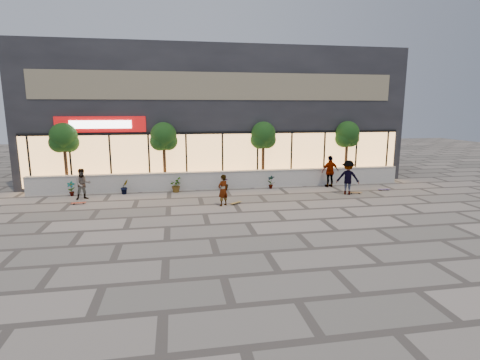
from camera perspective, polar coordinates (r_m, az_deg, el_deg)
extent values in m
plane|color=gray|center=(15.70, 1.08, -6.53)|extent=(80.00, 80.00, 0.00)
cube|color=silver|center=(22.29, -2.34, -0.01)|extent=(22.00, 0.35, 1.00)
cube|color=#B2AFA8|center=(22.20, -2.35, 1.31)|extent=(22.00, 0.42, 0.04)
cube|color=black|center=(27.36, -3.95, 9.88)|extent=(24.00, 9.00, 8.50)
cube|color=#FFB566|center=(23.06, -2.69, 3.37)|extent=(23.04, 0.05, 3.00)
cube|color=black|center=(22.88, -2.71, 7.21)|extent=(23.04, 0.08, 0.15)
cube|color=#B90D0E|center=(23.03, -20.44, 7.95)|extent=(5.00, 0.10, 0.90)
cube|color=white|center=(22.96, -20.48, 7.94)|extent=(3.40, 0.06, 0.45)
cube|color=brown|center=(22.91, -2.79, 14.10)|extent=(21.60, 0.05, 1.60)
imported|color=#193B13|center=(22.31, -24.33, -1.21)|extent=(0.43, 0.29, 0.81)
imported|color=#193B13|center=(21.77, -17.18, -1.01)|extent=(0.57, 0.57, 0.81)
imported|color=#193B13|center=(21.59, -9.80, -0.77)|extent=(0.68, 0.77, 0.81)
imported|color=#193B13|center=(21.76, -2.41, -0.53)|extent=(0.64, 0.64, 0.81)
imported|color=#193B13|center=(22.29, 4.74, -0.28)|extent=(0.46, 0.35, 0.81)
cylinder|color=#442C18|center=(23.43, -25.01, 2.29)|extent=(0.18, 0.18, 3.24)
sphere|color=#193B13|center=(23.28, -25.31, 6.06)|extent=(1.50, 1.50, 1.50)
sphere|color=#193B13|center=(23.33, -25.86, 5.13)|extent=(1.10, 1.10, 1.10)
sphere|color=#193B13|center=(23.29, -24.61, 5.22)|extent=(1.10, 1.10, 1.10)
cylinder|color=#442C18|center=(22.62, -11.43, 2.82)|extent=(0.18, 0.18, 3.24)
sphere|color=#193B13|center=(22.47, -11.58, 6.73)|extent=(1.50, 1.50, 1.50)
sphere|color=#193B13|center=(22.45, -12.19, 5.78)|extent=(1.10, 1.10, 1.10)
sphere|color=#193B13|center=(22.54, -10.90, 5.85)|extent=(1.10, 1.10, 1.10)
cylinder|color=#442C18|center=(23.25, 3.54, 3.22)|extent=(0.18, 0.18, 3.24)
sphere|color=#193B13|center=(23.09, 3.58, 7.03)|extent=(1.50, 1.50, 1.50)
sphere|color=#193B13|center=(23.01, 2.99, 6.13)|extent=(1.10, 1.10, 1.10)
sphere|color=#193B13|center=(23.23, 4.14, 6.16)|extent=(1.10, 1.10, 1.10)
cylinder|color=#442C18|center=(25.09, 15.87, 3.39)|extent=(0.18, 0.18, 3.24)
sphere|color=#193B13|center=(24.95, 16.05, 6.92)|extent=(1.50, 1.50, 1.50)
sphere|color=#193B13|center=(24.82, 15.54, 6.09)|extent=(1.10, 1.10, 1.10)
sphere|color=#193B13|center=(25.13, 16.47, 6.10)|extent=(1.10, 1.10, 1.10)
imported|color=silver|center=(18.24, -2.62, -1.57)|extent=(0.68, 0.62, 1.55)
imported|color=#998862|center=(21.16, -22.82, -0.58)|extent=(0.96, 0.86, 1.63)
imported|color=silver|center=(23.24, 13.57, 1.28)|extent=(1.17, 0.61, 1.91)
imported|color=#9C2E1C|center=(21.48, 16.12, 0.38)|extent=(1.41, 1.16, 1.90)
cube|color=olive|center=(18.68, -0.61, -3.46)|extent=(0.66, 0.56, 0.02)
cylinder|color=black|center=(18.89, -0.30, -3.46)|extent=(0.06, 0.05, 0.05)
cylinder|color=black|center=(18.80, -0.02, -3.52)|extent=(0.06, 0.05, 0.05)
cylinder|color=black|center=(18.59, -1.21, -3.70)|extent=(0.06, 0.05, 0.05)
cylinder|color=black|center=(18.50, -0.93, -3.76)|extent=(0.06, 0.05, 0.05)
cube|color=#B13621|center=(20.31, -23.39, -3.20)|extent=(0.72, 0.26, 0.02)
cylinder|color=black|center=(20.36, -22.76, -3.27)|extent=(0.05, 0.03, 0.05)
cylinder|color=black|center=(20.24, -22.79, -3.35)|extent=(0.05, 0.03, 0.05)
cylinder|color=black|center=(20.41, -23.97, -3.32)|extent=(0.05, 0.03, 0.05)
cylinder|color=black|center=(20.29, -24.01, -3.41)|extent=(0.05, 0.03, 0.05)
cube|color=olive|center=(21.89, 17.16, -1.81)|extent=(0.75, 0.29, 0.02)
cylinder|color=black|center=(22.03, 17.65, -1.90)|extent=(0.06, 0.04, 0.05)
cylinder|color=black|center=(21.91, 17.75, -1.98)|extent=(0.06, 0.04, 0.05)
cylinder|color=black|center=(21.89, 16.54, -1.92)|extent=(0.06, 0.04, 0.05)
cylinder|color=black|center=(21.77, 16.64, -2.00)|extent=(0.06, 0.04, 0.05)
cube|color=#5B4885|center=(23.33, 21.11, -1.30)|extent=(0.71, 0.19, 0.02)
cylinder|color=black|center=(23.51, 21.47, -1.37)|extent=(0.05, 0.03, 0.05)
cylinder|color=black|center=(23.41, 21.63, -1.44)|extent=(0.05, 0.03, 0.05)
cylinder|color=black|center=(23.28, 20.56, -1.42)|extent=(0.05, 0.03, 0.05)
cylinder|color=black|center=(23.18, 20.72, -1.49)|extent=(0.05, 0.03, 0.05)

